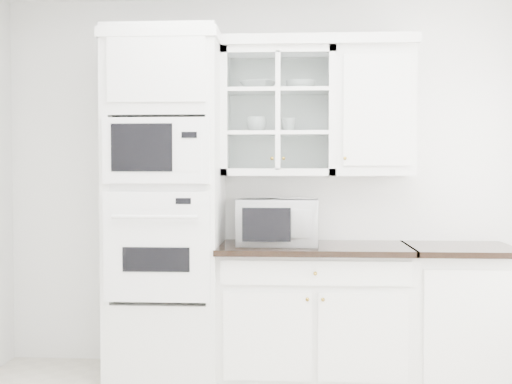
{
  "coord_description": "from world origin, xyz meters",
  "views": [
    {
      "loc": [
        0.13,
        -3.01,
        1.44
      ],
      "look_at": [
        -0.1,
        1.05,
        1.3
      ],
      "focal_mm": 45.0,
      "sensor_mm": 36.0,
      "label": 1
    }
  ],
  "objects": [
    {
      "name": "room_shell",
      "position": [
        0.0,
        0.43,
        1.78
      ],
      "size": [
        4.0,
        3.5,
        2.7
      ],
      "color": "white",
      "rests_on": "ground"
    },
    {
      "name": "crown_molding",
      "position": [
        -0.07,
        1.56,
        2.33
      ],
      "size": [
        2.14,
        0.38,
        0.07
      ],
      "primitive_type": "cube",
      "color": "white",
      "rests_on": "room_shell"
    },
    {
      "name": "bowl_b",
      "position": [
        0.19,
        1.6,
        2.04
      ],
      "size": [
        0.26,
        0.26,
        0.07
      ],
      "primitive_type": "imported",
      "rotation": [
        0.0,
        0.0,
        0.25
      ],
      "color": "white",
      "rests_on": "upper_cabinet_glass"
    },
    {
      "name": "upper_cabinet_solid",
      "position": [
        0.71,
        1.58,
        1.85
      ],
      "size": [
        0.55,
        0.33,
        0.9
      ],
      "primitive_type": "cube",
      "color": "white",
      "rests_on": "room_shell"
    },
    {
      "name": "countertop_microwave",
      "position": [
        0.04,
        1.43,
        1.08
      ],
      "size": [
        0.57,
        0.48,
        0.32
      ],
      "primitive_type": "imported",
      "rotation": [
        0.0,
        0.0,
        3.1
      ],
      "color": "white",
      "rests_on": "base_cabinet_run"
    },
    {
      "name": "base_cabinet_run",
      "position": [
        0.28,
        1.45,
        0.46
      ],
      "size": [
        1.32,
        0.67,
        0.92
      ],
      "color": "white",
      "rests_on": "ground"
    },
    {
      "name": "oven_column",
      "position": [
        -0.75,
        1.42,
        1.2
      ],
      "size": [
        0.76,
        0.68,
        2.4
      ],
      "color": "white",
      "rests_on": "ground"
    },
    {
      "name": "extra_base_cabinet",
      "position": [
        1.28,
        1.45,
        0.46
      ],
      "size": [
        0.72,
        0.67,
        0.92
      ],
      "color": "white",
      "rests_on": "ground"
    },
    {
      "name": "cup_b",
      "position": [
        0.1,
        1.59,
        1.76
      ],
      "size": [
        0.13,
        0.13,
        0.1
      ],
      "primitive_type": "imported",
      "rotation": [
        0.0,
        0.0,
        -0.19
      ],
      "color": "white",
      "rests_on": "upper_cabinet_glass"
    },
    {
      "name": "cup_a",
      "position": [
        -0.13,
        1.59,
        1.77
      ],
      "size": [
        0.18,
        0.18,
        0.11
      ],
      "primitive_type": "imported",
      "rotation": [
        0.0,
        0.0,
        -0.32
      ],
      "color": "white",
      "rests_on": "upper_cabinet_glass"
    },
    {
      "name": "upper_cabinet_glass",
      "position": [
        0.03,
        1.58,
        1.85
      ],
      "size": [
        0.8,
        0.33,
        0.9
      ],
      "color": "white",
      "rests_on": "room_shell"
    },
    {
      "name": "bowl_a",
      "position": [
        -0.12,
        1.58,
        2.04
      ],
      "size": [
        0.31,
        0.31,
        0.06
      ],
      "primitive_type": "imported",
      "rotation": [
        0.0,
        0.0,
        -0.28
      ],
      "color": "white",
      "rests_on": "upper_cabinet_glass"
    }
  ]
}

